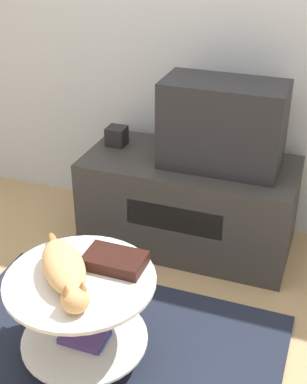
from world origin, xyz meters
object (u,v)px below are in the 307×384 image
(tv, at_px, (222,125))
(cat, at_px, (65,270))
(speaker, at_px, (117,136))
(dvd_box, at_px, (115,260))

(tv, distance_m, cat, 1.23)
(speaker, bearing_deg, cat, -76.47)
(tv, bearing_deg, speaker, 174.31)
(speaker, distance_m, dvd_box, 1.13)
(speaker, xyz_separation_m, dvd_box, (0.44, -1.03, -0.11))
(tv, distance_m, dvd_box, 1.04)
(tv, xyz_separation_m, speaker, (-0.66, 0.07, -0.19))
(speaker, relative_size, dvd_box, 0.43)
(tv, bearing_deg, dvd_box, -103.19)
(tv, xyz_separation_m, dvd_box, (-0.23, -0.97, -0.30))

